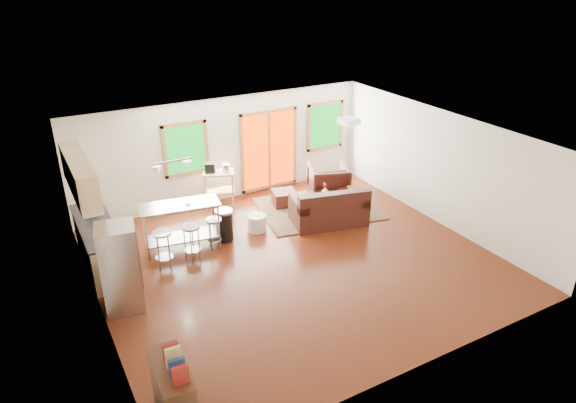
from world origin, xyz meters
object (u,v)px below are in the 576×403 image
rug (318,208)px  refrigerator (121,268)px  loveseat (329,209)px  armchair (328,180)px  kitchen_cart (218,177)px  ottoman (284,198)px  coffee_table (323,197)px  island (181,218)px

rug → refrigerator: 5.37m
loveseat → armchair: armchair is taller
refrigerator → kitchen_cart: refrigerator is taller
rug → ottoman: (-0.62, 0.61, 0.17)m
rug → armchair: (0.57, 0.44, 0.47)m
coffee_table → armchair: 0.75m
loveseat → refrigerator: size_ratio=1.16×
refrigerator → armchair: bearing=31.2°
rug → kitchen_cart: 2.56m
island → armchair: bearing=9.3°
armchair → island: 4.13m
ottoman → refrigerator: bearing=-152.3°
armchair → refrigerator: refrigerator is taller
refrigerator → rug: bearing=28.9°
ottoman → armchair: bearing=-7.8°
rug → loveseat: size_ratio=1.52×
ottoman → kitchen_cart: bearing=153.5°
ottoman → kitchen_cart: (-1.44, 0.72, 0.60)m
armchair → rug: bearing=58.6°
coffee_table → island: bearing=-177.8°
loveseat → coffee_table: size_ratio=1.80×
coffee_table → rug: bearing=125.9°
rug → island: 3.58m
coffee_table → armchair: size_ratio=1.05×
rug → island: size_ratio=1.65×
loveseat → armchair: (0.75, 1.19, 0.14)m
island → ottoman: bearing=16.1°
armchair → kitchen_cart: 2.78m
kitchen_cart → coffee_table: bearing=-33.6°
armchair → refrigerator: bearing=41.6°
armchair → ottoman: armchair is taller
kitchen_cart → armchair: bearing=-18.5°
coffee_table → loveseat: bearing=-110.3°
ottoman → kitchen_cart: size_ratio=0.48×
rug → refrigerator: (-5.03, -1.71, 0.78)m
armchair → ottoman: 1.23m
rug → coffee_table: (0.06, -0.09, 0.33)m
rug → refrigerator: bearing=-161.3°
armchair → island: size_ratio=0.58×
loveseat → ottoman: size_ratio=3.33×
coffee_table → ottoman: coffee_table is taller
island → kitchen_cart: bearing=47.0°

